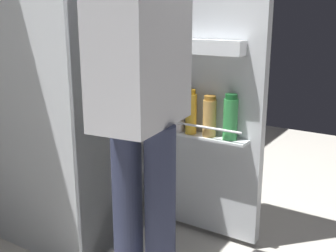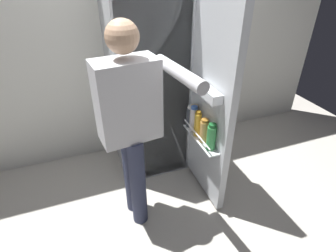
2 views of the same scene
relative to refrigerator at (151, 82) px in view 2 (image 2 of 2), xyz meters
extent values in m
plane|color=#B7B2A8|center=(-0.03, -0.50, -0.90)|extent=(5.40, 5.40, 0.00)
cube|color=silver|center=(-0.03, 0.42, 0.40)|extent=(4.40, 0.10, 2.60)
cube|color=silver|center=(-0.03, 0.06, 0.00)|extent=(0.63, 0.61, 1.81)
cube|color=white|center=(-0.03, -0.25, 0.00)|extent=(0.59, 0.01, 1.77)
cube|color=white|center=(-0.03, -0.20, 0.08)|extent=(0.55, 0.09, 0.01)
cube|color=silver|center=(0.31, -0.55, 0.00)|extent=(0.06, 0.61, 1.75)
cube|color=white|center=(0.24, -0.55, -0.33)|extent=(0.09, 0.50, 0.01)
cylinder|color=silver|center=(0.20, -0.55, -0.27)|extent=(0.01, 0.48, 0.01)
cube|color=white|center=(0.24, -0.55, 0.12)|extent=(0.08, 0.42, 0.07)
cylinder|color=gold|center=(0.24, -0.50, -0.22)|extent=(0.06, 0.06, 0.20)
cylinder|color=#BC8419|center=(0.24, -0.50, -0.11)|extent=(0.04, 0.04, 0.02)
cylinder|color=green|center=(0.25, -0.71, -0.22)|extent=(0.07, 0.07, 0.20)
cylinder|color=#195B28|center=(0.25, -0.71, -0.11)|extent=(0.06, 0.06, 0.02)
cylinder|color=#EDE5CC|center=(0.25, -0.40, -0.22)|extent=(0.07, 0.07, 0.20)
cylinder|color=#B78933|center=(0.25, -0.40, -0.11)|extent=(0.06, 0.06, 0.03)
cylinder|color=tan|center=(0.24, -0.60, -0.23)|extent=(0.07, 0.07, 0.18)
cylinder|color=#996623|center=(0.24, -0.60, -0.13)|extent=(0.06, 0.06, 0.02)
cylinder|color=white|center=(0.23, -0.43, -0.22)|extent=(0.06, 0.06, 0.22)
cylinder|color=#335BB2|center=(0.23, -0.43, -0.10)|extent=(0.06, 0.06, 0.02)
cylinder|color=#333842|center=(0.24, -0.34, -0.23)|extent=(0.06, 0.06, 0.18)
cylinder|color=silver|center=(0.24, -0.34, -0.14)|extent=(0.05, 0.05, 0.02)
cylinder|color=#2D334C|center=(-0.36, -0.55, -0.51)|extent=(0.12, 0.12, 0.78)
cylinder|color=#2D334C|center=(-0.34, -0.70, -0.51)|extent=(0.12, 0.12, 0.78)
cube|color=silver|center=(-0.35, -0.62, 0.15)|extent=(0.43, 0.27, 0.55)
sphere|color=tan|center=(-0.35, -0.62, 0.56)|extent=(0.20, 0.20, 0.20)
cylinder|color=silver|center=(-0.37, -0.42, 0.13)|extent=(0.08, 0.08, 0.52)
cylinder|color=silver|center=(-0.07, -0.79, 0.37)|extent=(0.14, 0.53, 0.08)
camera|label=1|loc=(-1.55, -1.51, 0.27)|focal=44.50mm
camera|label=2|loc=(-0.65, -2.17, 0.92)|focal=28.54mm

